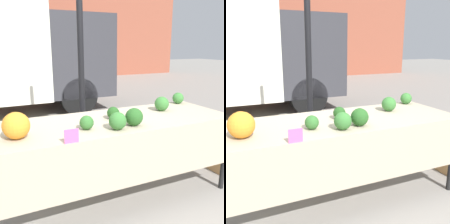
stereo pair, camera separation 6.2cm
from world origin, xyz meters
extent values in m
plane|color=gray|center=(0.00, 0.00, 0.00)|extent=(40.00, 40.00, 0.00)
cube|color=brown|center=(0.00, 9.84, 2.58)|extent=(16.00, 0.60, 5.16)
cylinder|color=black|center=(-0.03, 0.77, 1.35)|extent=(0.07, 0.07, 2.71)
cube|color=#333338|center=(0.86, 4.08, 1.24)|extent=(1.44, 2.02, 1.76)
cylinder|color=black|center=(0.71, 3.18, 0.40)|extent=(0.80, 0.22, 0.80)
cylinder|color=black|center=(0.71, 4.98, 0.40)|extent=(0.80, 0.22, 0.80)
cube|color=tan|center=(0.00, 0.00, 0.78)|extent=(2.35, 0.83, 0.03)
cube|color=tan|center=(0.00, -0.41, 0.55)|extent=(2.35, 0.01, 0.44)
cylinder|color=black|center=(1.12, 0.35, 0.38)|extent=(0.05, 0.05, 0.77)
sphere|color=orange|center=(-0.85, -0.14, 0.90)|extent=(0.20, 0.20, 0.20)
sphere|color=#336B2D|center=(-0.31, -0.16, 0.86)|extent=(0.12, 0.12, 0.12)
sphere|color=#387533|center=(1.02, 0.31, 0.86)|extent=(0.13, 0.13, 0.13)
sphere|color=#285B23|center=(0.10, -0.23, 0.87)|extent=(0.16, 0.16, 0.16)
sphere|color=#387533|center=(-0.08, -0.27, 0.87)|extent=(0.15, 0.15, 0.15)
sphere|color=#23511E|center=(0.03, 0.04, 0.85)|extent=(0.12, 0.12, 0.12)
sphere|color=#387533|center=(0.63, 0.10, 0.87)|extent=(0.15, 0.15, 0.15)
cube|color=#F45B9E|center=(-0.51, -0.40, 0.85)|extent=(0.11, 0.01, 0.10)
camera|label=1|loc=(-1.01, -2.12, 1.48)|focal=42.00mm
camera|label=2|loc=(-0.95, -2.15, 1.48)|focal=42.00mm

